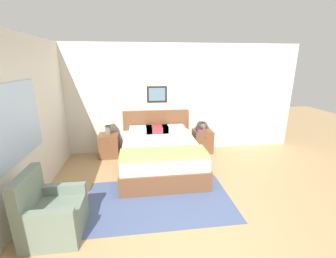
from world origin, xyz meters
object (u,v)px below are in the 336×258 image
object	(u,v)px
armchair	(51,215)
bed	(160,154)
nightstand_by_door	(203,141)
table_lamp_near_window	(107,120)
table_lamp_by_door	(203,117)
nightstand_near_window	(109,145)

from	to	relation	value
armchair	bed	bearing A→B (deg)	137.83
bed	nightstand_by_door	distance (m)	1.38
table_lamp_near_window	table_lamp_by_door	size ratio (longest dim) A/B	1.00
bed	table_lamp_by_door	xyz separation A→B (m)	(1.13, 0.78, 0.59)
bed	table_lamp_near_window	size ratio (longest dim) A/B	4.02
nightstand_by_door	table_lamp_near_window	world-z (taller)	table_lamp_near_window
table_lamp_near_window	bed	bearing A→B (deg)	-34.59
nightstand_by_door	table_lamp_by_door	bearing A→B (deg)	155.50
table_lamp_by_door	nightstand_by_door	bearing A→B (deg)	-24.50
nightstand_near_window	nightstand_by_door	distance (m)	2.28
armchair	table_lamp_near_window	distance (m)	2.62
armchair	nightstand_near_window	bearing A→B (deg)	170.38
bed	table_lamp_near_window	world-z (taller)	table_lamp_near_window
bed	nightstand_by_door	xyz separation A→B (m)	(1.14, 0.78, -0.04)
table_lamp_by_door	table_lamp_near_window	bearing A→B (deg)	180.00
nightstand_by_door	table_lamp_near_window	xyz separation A→B (m)	(-2.28, 0.01, 0.63)
bed	armchair	xyz separation A→B (m)	(-1.58, -1.72, -0.02)
bed	table_lamp_by_door	bearing A→B (deg)	34.80
nightstand_by_door	armchair	bearing A→B (deg)	-137.38
table_lamp_near_window	table_lamp_by_door	xyz separation A→B (m)	(2.27, 0.00, 0.00)
table_lamp_near_window	armchair	bearing A→B (deg)	-100.00
table_lamp_near_window	nightstand_near_window	bearing A→B (deg)	-112.80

